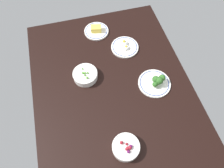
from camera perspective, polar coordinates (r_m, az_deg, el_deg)
The scene contains 6 objects.
dining_table at distance 131.83cm, azimuth 0.00°, elevation -0.86°, with size 129.68×98.72×4.00cm, color black.
plate_eggs at distance 147.07cm, azimuth 3.55°, elevation 10.34°, with size 19.22×19.22×4.98cm.
bowl_peas at distance 132.19cm, azimuth -7.41°, elevation 2.51°, with size 15.80×15.80×5.92cm.
bowl_berries at distance 113.72cm, azimuth 3.89°, elevation -17.10°, with size 14.83×14.83×6.59cm.
plate_cheese at distance 157.24cm, azimuth -4.36°, elevation 14.58°, with size 17.90×17.90×5.10cm.
plate_broccoli at distance 131.65cm, azimuth 12.04°, elevation 0.50°, with size 20.59×20.59×7.99cm.
Camera 1 is at (61.48, -16.19, 117.48)cm, focal length 32.94 mm.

